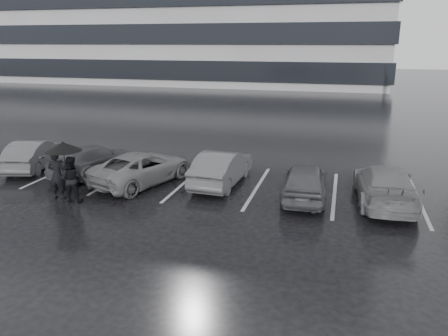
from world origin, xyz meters
TOP-DOWN VIEW (x-y plane):
  - ground at (0.00, 0.00)m, footprint 160.00×160.00m
  - car_main at (2.39, 1.79)m, footprint 1.63×3.70m
  - car_west_a at (-0.79, 2.55)m, footprint 1.55×3.97m
  - car_west_b at (-3.73, 1.88)m, footprint 3.29×4.74m
  - car_west_c at (-6.26, 2.49)m, footprint 2.26×4.30m
  - car_west_d at (-9.04, 2.46)m, footprint 2.23×3.97m
  - car_east at (4.99, 2.03)m, footprint 2.02×4.48m
  - pedestrian_left at (-5.76, -0.48)m, footprint 0.66×0.48m
  - pedestrian_right at (-5.15, -0.59)m, footprint 0.86×0.72m
  - umbrella at (-5.40, -0.50)m, footprint 1.21×1.21m
  - stall_stripes at (-0.80, 2.50)m, footprint 19.72×5.00m

SIDE VIEW (x-z plane):
  - ground at x=0.00m, z-range 0.00..0.00m
  - stall_stripes at x=-0.80m, z-range 0.00..0.00m
  - car_west_c at x=-6.26m, z-range 0.00..1.19m
  - car_west_b at x=-3.73m, z-range 0.00..1.20m
  - car_west_d at x=-9.04m, z-range 0.00..1.24m
  - car_main at x=2.39m, z-range 0.00..1.24m
  - car_east at x=4.99m, z-range 0.00..1.27m
  - car_west_a at x=-0.79m, z-range 0.00..1.29m
  - pedestrian_right at x=-5.15m, z-range 0.00..1.57m
  - pedestrian_left at x=-5.76m, z-range 0.00..1.70m
  - umbrella at x=-5.40m, z-range 0.84..2.89m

